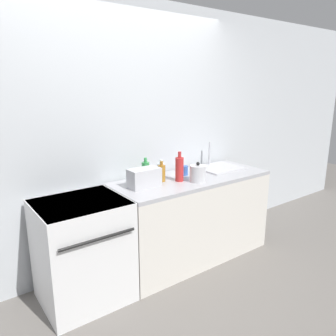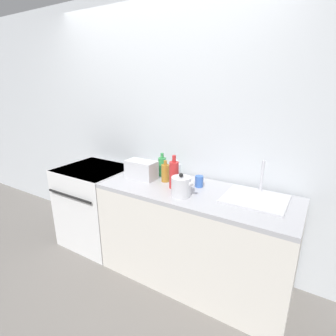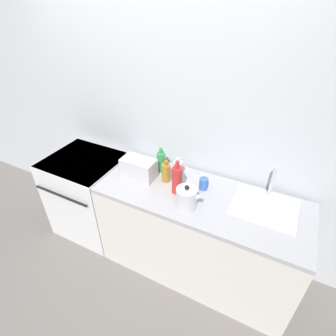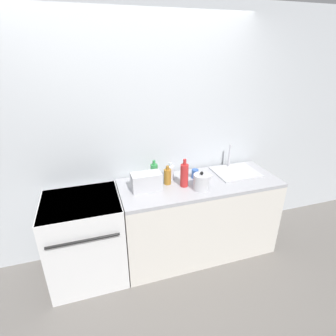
{
  "view_description": "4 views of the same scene",
  "coord_description": "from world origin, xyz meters",
  "px_view_note": "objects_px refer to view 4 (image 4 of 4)",
  "views": [
    {
      "loc": [
        -1.51,
        -2.12,
        1.81
      ],
      "look_at": [
        0.33,
        0.38,
        1.01
      ],
      "focal_mm": 35.0,
      "sensor_mm": 36.0,
      "label": 1
    },
    {
      "loc": [
        1.46,
        -1.54,
        1.76
      ],
      "look_at": [
        0.31,
        0.36,
        1.03
      ],
      "focal_mm": 28.0,
      "sensor_mm": 36.0,
      "label": 2
    },
    {
      "loc": [
        1.08,
        -1.2,
        2.25
      ],
      "look_at": [
        0.29,
        0.36,
        1.04
      ],
      "focal_mm": 28.0,
      "sensor_mm": 36.0,
      "label": 3
    },
    {
      "loc": [
        -0.46,
        -1.9,
        2.14
      ],
      "look_at": [
        0.26,
        0.37,
        1.07
      ],
      "focal_mm": 28.0,
      "sensor_mm": 36.0,
      "label": 4
    }
  ],
  "objects_px": {
    "bottle_red": "(184,175)",
    "cup_blue": "(195,174)",
    "bottle_green": "(154,172)",
    "kettle": "(201,182)",
    "toaster": "(146,182)",
    "bottle_clear": "(170,172)",
    "bottle_amber": "(168,176)",
    "stove": "(86,238)"
  },
  "relations": [
    {
      "from": "stove",
      "to": "bottle_green",
      "type": "bearing_deg",
      "value": 14.05
    },
    {
      "from": "kettle",
      "to": "cup_blue",
      "type": "xyz_separation_m",
      "value": [
        0.04,
        0.25,
        -0.03
      ]
    },
    {
      "from": "bottle_red",
      "to": "bottle_green",
      "type": "height_order",
      "value": "bottle_red"
    },
    {
      "from": "kettle",
      "to": "bottle_clear",
      "type": "xyz_separation_m",
      "value": [
        -0.22,
        0.31,
        -0.0
      ]
    },
    {
      "from": "bottle_clear",
      "to": "bottle_green",
      "type": "height_order",
      "value": "bottle_green"
    },
    {
      "from": "toaster",
      "to": "bottle_clear",
      "type": "relative_size",
      "value": 1.54
    },
    {
      "from": "bottle_green",
      "to": "bottle_clear",
      "type": "bearing_deg",
      "value": -6.92
    },
    {
      "from": "bottle_amber",
      "to": "bottle_clear",
      "type": "bearing_deg",
      "value": 56.62
    },
    {
      "from": "stove",
      "to": "bottle_clear",
      "type": "bearing_deg",
      "value": 10.29
    },
    {
      "from": "kettle",
      "to": "toaster",
      "type": "height_order",
      "value": "kettle"
    },
    {
      "from": "bottle_clear",
      "to": "kettle",
      "type": "bearing_deg",
      "value": -54.63
    },
    {
      "from": "toaster",
      "to": "cup_blue",
      "type": "xyz_separation_m",
      "value": [
        0.56,
        0.1,
        -0.04
      ]
    },
    {
      "from": "bottle_green",
      "to": "cup_blue",
      "type": "distance_m",
      "value": 0.44
    },
    {
      "from": "bottle_green",
      "to": "cup_blue",
      "type": "relative_size",
      "value": 2.31
    },
    {
      "from": "stove",
      "to": "bottle_red",
      "type": "height_order",
      "value": "bottle_red"
    },
    {
      "from": "stove",
      "to": "bottle_red",
      "type": "relative_size",
      "value": 3.04
    },
    {
      "from": "toaster",
      "to": "cup_blue",
      "type": "height_order",
      "value": "toaster"
    },
    {
      "from": "cup_blue",
      "to": "kettle",
      "type": "bearing_deg",
      "value": -99.15
    },
    {
      "from": "kettle",
      "to": "stove",
      "type": "bearing_deg",
      "value": 173.1
    },
    {
      "from": "bottle_green",
      "to": "bottle_amber",
      "type": "bearing_deg",
      "value": -46.61
    },
    {
      "from": "stove",
      "to": "cup_blue",
      "type": "bearing_deg",
      "value": 5.51
    },
    {
      "from": "bottle_red",
      "to": "stove",
      "type": "bearing_deg",
      "value": 178.79
    },
    {
      "from": "kettle",
      "to": "bottle_amber",
      "type": "relative_size",
      "value": 0.99
    },
    {
      "from": "bottle_red",
      "to": "kettle",
      "type": "bearing_deg",
      "value": -41.02
    },
    {
      "from": "toaster",
      "to": "cup_blue",
      "type": "bearing_deg",
      "value": 9.78
    },
    {
      "from": "toaster",
      "to": "bottle_amber",
      "type": "xyz_separation_m",
      "value": [
        0.23,
        0.06,
        -0.0
      ]
    },
    {
      "from": "bottle_clear",
      "to": "bottle_green",
      "type": "distance_m",
      "value": 0.17
    },
    {
      "from": "cup_blue",
      "to": "stove",
      "type": "bearing_deg",
      "value": -174.49
    },
    {
      "from": "stove",
      "to": "toaster",
      "type": "height_order",
      "value": "toaster"
    },
    {
      "from": "bottle_red",
      "to": "cup_blue",
      "type": "height_order",
      "value": "bottle_red"
    },
    {
      "from": "kettle",
      "to": "bottle_clear",
      "type": "relative_size",
      "value": 1.04
    },
    {
      "from": "bottle_clear",
      "to": "bottle_red",
      "type": "distance_m",
      "value": 0.21
    },
    {
      "from": "bottle_red",
      "to": "cup_blue",
      "type": "bearing_deg",
      "value": 37.75
    },
    {
      "from": "toaster",
      "to": "bottle_red",
      "type": "distance_m",
      "value": 0.38
    },
    {
      "from": "kettle",
      "to": "bottle_red",
      "type": "distance_m",
      "value": 0.18
    },
    {
      "from": "bottle_clear",
      "to": "bottle_green",
      "type": "relative_size",
      "value": 0.83
    },
    {
      "from": "toaster",
      "to": "cup_blue",
      "type": "distance_m",
      "value": 0.57
    },
    {
      "from": "bottle_amber",
      "to": "bottle_green",
      "type": "height_order",
      "value": "bottle_green"
    },
    {
      "from": "bottle_green",
      "to": "toaster",
      "type": "bearing_deg",
      "value": -126.18
    },
    {
      "from": "bottle_clear",
      "to": "toaster",
      "type": "bearing_deg",
      "value": -153.18
    },
    {
      "from": "bottle_amber",
      "to": "kettle",
      "type": "bearing_deg",
      "value": -37.18
    },
    {
      "from": "kettle",
      "to": "bottle_amber",
      "type": "bearing_deg",
      "value": 142.82
    }
  ]
}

